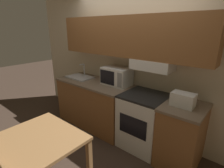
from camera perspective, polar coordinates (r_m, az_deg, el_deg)
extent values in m
plane|color=#3D2D23|center=(3.65, 5.46, -13.53)|extent=(16.00, 16.00, 0.00)
cube|color=beige|center=(3.20, 6.39, 6.53)|extent=(5.15, 0.05, 2.55)
cube|color=brown|center=(2.98, 4.69, 15.21)|extent=(2.75, 0.32, 0.65)
cube|color=white|center=(2.78, 13.00, 6.16)|extent=(0.64, 0.34, 0.16)
cube|color=brown|center=(3.56, -5.65, -6.43)|extent=(1.53, 0.68, 0.87)
cube|color=#75604C|center=(3.40, -5.89, 0.53)|extent=(1.55, 0.70, 0.04)
cube|color=brown|center=(2.76, 21.57, -15.59)|extent=(0.52, 0.68, 0.87)
cube|color=#75604C|center=(2.55, 22.74, -7.02)|extent=(0.54, 0.70, 0.04)
cube|color=white|center=(2.96, 10.22, -11.98)|extent=(0.67, 0.65, 0.88)
cube|color=black|center=(2.77, 10.73, -3.82)|extent=(0.67, 0.65, 0.03)
cube|color=black|center=(2.69, 6.67, -13.60)|extent=(0.47, 0.01, 0.31)
cylinder|color=black|center=(2.73, 6.63, -3.68)|extent=(0.09, 0.09, 0.01)
cylinder|color=black|center=(2.59, 12.22, -5.21)|extent=(0.09, 0.09, 0.01)
cylinder|color=black|center=(2.94, 9.45, -2.20)|extent=(0.09, 0.09, 0.01)
cylinder|color=black|center=(2.81, 14.74, -3.52)|extent=(0.09, 0.09, 0.01)
cube|color=white|center=(3.15, 1.55, 2.56)|extent=(0.51, 0.34, 0.32)
cube|color=black|center=(3.08, -1.64, 2.17)|extent=(0.32, 0.01, 0.25)
cube|color=gray|center=(2.91, 2.47, 1.21)|extent=(0.09, 0.01, 0.25)
cube|color=white|center=(2.50, 22.16, -4.74)|extent=(0.30, 0.19, 0.18)
cube|color=black|center=(2.53, 18.96, -3.39)|extent=(0.01, 0.02, 0.02)
cube|color=black|center=(2.50, 20.16, -2.36)|extent=(0.04, 0.13, 0.01)
cube|color=black|center=(2.48, 21.65, -2.70)|extent=(0.04, 0.13, 0.01)
cube|color=black|center=(2.46, 23.16, -3.04)|extent=(0.04, 0.13, 0.01)
cube|color=black|center=(2.44, 24.69, -3.38)|extent=(0.04, 0.13, 0.01)
cube|color=#B7BABF|center=(3.70, -10.51, 2.23)|extent=(0.54, 0.36, 0.02)
cube|color=#4C4F54|center=(3.68, -10.73, 2.23)|extent=(0.46, 0.27, 0.01)
cylinder|color=#B7BABF|center=(3.75, -9.05, 4.64)|extent=(0.02, 0.02, 0.24)
cylinder|color=#B7BABF|center=(3.68, -9.85, 6.30)|extent=(0.02, 0.12, 0.02)
cube|color=#9E7042|center=(2.24, -23.06, -16.22)|extent=(0.93, 0.83, 0.04)
cube|color=#9E7042|center=(2.89, -19.47, -15.89)|extent=(0.06, 0.06, 0.68)
cube|color=#9E7042|center=(2.33, -7.35, -24.39)|extent=(0.06, 0.06, 0.68)
cube|color=#9E7042|center=(1.88, -32.28, -21.83)|extent=(0.34, 0.04, 0.06)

